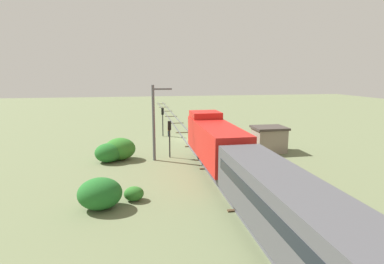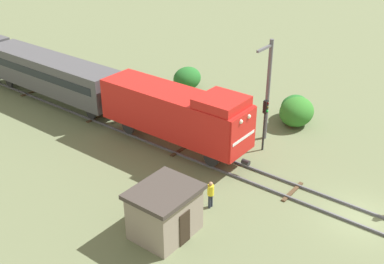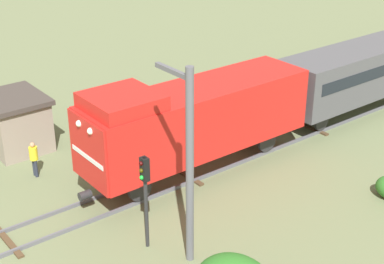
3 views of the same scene
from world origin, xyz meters
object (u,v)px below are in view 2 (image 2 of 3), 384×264
at_px(locomotive, 176,112).
at_px(passenger_car_leading, 51,73).
at_px(worker_by_signal, 211,193).
at_px(catenary_mast, 268,88).
at_px(relay_hut, 165,211).
at_px(traffic_signal_mid, 265,116).

distance_m(locomotive, passenger_car_leading, 13.34).
height_order(passenger_car_leading, worker_by_signal, passenger_car_leading).
height_order(catenary_mast, relay_hut, catenary_mast).
bearing_deg(locomotive, catenary_mast, -39.87).
xyz_separation_m(locomotive, passenger_car_leading, (0.00, 13.34, -0.25)).
distance_m(passenger_car_leading, traffic_signal_mid, 18.55).
bearing_deg(locomotive, worker_by_signal, -125.37).
relative_size(traffic_signal_mid, relay_hut, 1.07).
bearing_deg(worker_by_signal, traffic_signal_mid, -134.88).
distance_m(passenger_car_leading, worker_by_signal, 19.76).
relative_size(catenary_mast, relay_hut, 2.10).
height_order(locomotive, passenger_car_leading, locomotive).
distance_m(passenger_car_leading, catenary_mast, 18.19).
distance_m(traffic_signal_mid, relay_hut, 10.98).
height_order(locomotive, traffic_signal_mid, locomotive).
height_order(passenger_car_leading, relay_hut, passenger_car_leading).
height_order(traffic_signal_mid, worker_by_signal, traffic_signal_mid).
relative_size(locomotive, worker_by_signal, 6.82).
xyz_separation_m(locomotive, catenary_mast, (4.93, -4.12, 1.14)).
bearing_deg(worker_by_signal, relay_hut, 28.03).
bearing_deg(traffic_signal_mid, relay_hut, -177.58).
xyz_separation_m(locomotive, worker_by_signal, (-4.20, -5.92, -1.78)).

